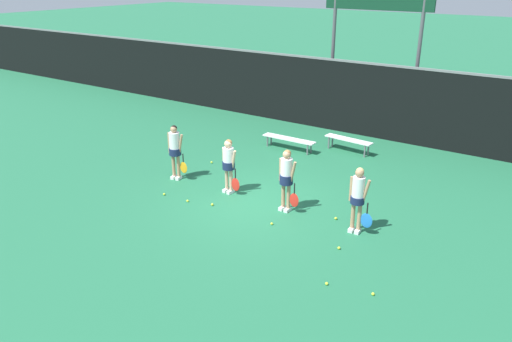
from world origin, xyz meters
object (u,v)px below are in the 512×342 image
scoreboard (378,4)px  player_3 (358,195)px  player_0 (175,148)px  tennis_ball_2 (336,218)px  player_2 (287,175)px  tennis_ball_8 (212,162)px  tennis_ball_1 (327,284)px  tennis_ball_4 (339,248)px  tennis_ball_5 (212,205)px  tennis_ball_7 (272,224)px  bench_courtside (289,140)px  tennis_ball_0 (373,294)px  player_1 (229,162)px  tennis_ball_3 (188,201)px  tennis_ball_6 (164,194)px  bench_far (349,141)px

scoreboard → player_3: 9.75m
player_0 → tennis_ball_2: 5.41m
player_2 → tennis_ball_8: 4.34m
player_3 → tennis_ball_1: player_3 is taller
tennis_ball_2 → tennis_ball_4: 1.50m
player_0 → tennis_ball_8: player_0 is taller
tennis_ball_5 → tennis_ball_7: bearing=-0.4°
player_2 → tennis_ball_1: size_ratio=25.82×
player_0 → tennis_ball_5: bearing=-34.1°
scoreboard → tennis_ball_8: size_ratio=89.80×
player_0 → player_2: (3.95, 0.02, 0.00)m
player_3 → tennis_ball_2: bearing=151.1°
bench_courtside → tennis_ball_8: (-1.43, -2.67, -0.34)m
bench_courtside → tennis_ball_0: bench_courtside is taller
tennis_ball_5 → bench_courtside: bearing=97.2°
bench_courtside → player_3: size_ratio=1.20×
tennis_ball_4 → player_1: bearing=164.3°
player_1 → tennis_ball_4: bearing=-10.0°
scoreboard → tennis_ball_3: scoreboard is taller
player_1 → tennis_ball_1: (4.47, -2.58, -0.92)m
player_1 → tennis_ball_6: bearing=-133.3°
scoreboard → bench_courtside: size_ratio=3.02×
tennis_ball_4 → tennis_ball_5: (-3.90, 0.15, 0.00)m
bench_far → player_1: size_ratio=1.11×
tennis_ball_0 → tennis_ball_4: (-1.34, 1.24, 0.00)m
scoreboard → tennis_ball_0: bearing=-66.8°
tennis_ball_2 → tennis_ball_3: bearing=-160.6°
bench_courtside → tennis_ball_3: (-0.06, -5.42, -0.34)m
bench_far → tennis_ball_1: bench_far is taller
player_1 → tennis_ball_0: size_ratio=25.14×
bench_courtside → player_2: (2.47, -4.30, 0.65)m
player_0 → player_1: (1.98, 0.10, -0.06)m
player_1 → tennis_ball_6: size_ratio=24.16×
bench_courtside → tennis_ball_2: (3.84, -4.04, -0.33)m
tennis_ball_8 → tennis_ball_7: bearing=-32.3°
tennis_ball_3 → tennis_ball_6: bearing=-177.5°
tennis_ball_4 → tennis_ball_8: bearing=155.8°
bench_far → tennis_ball_5: size_ratio=25.63×
bench_courtside → tennis_ball_3: size_ratio=30.44×
player_1 → bench_courtside: bearing=102.4°
tennis_ball_3 → bench_courtside: bearing=89.3°
player_0 → tennis_ball_7: size_ratio=26.66×
player_1 → tennis_ball_7: player_1 is taller
bench_far → tennis_ball_1: size_ratio=26.98×
tennis_ball_4 → tennis_ball_7: 1.95m
tennis_ball_6 → tennis_ball_1: bearing=-12.8°
tennis_ball_6 → tennis_ball_4: bearing=1.0°
tennis_ball_0 → player_1: bearing=156.2°
player_2 → tennis_ball_5: size_ratio=24.52×
player_1 → tennis_ball_5: bearing=-75.0°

